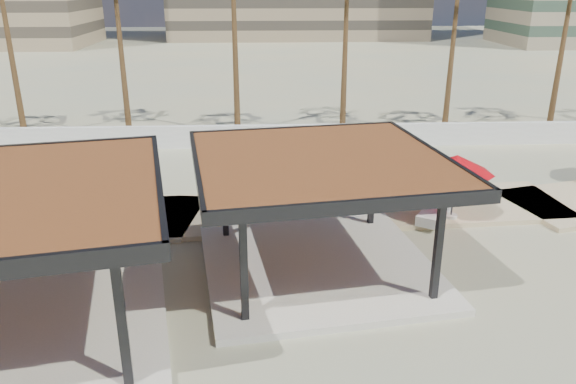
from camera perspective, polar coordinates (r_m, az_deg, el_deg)
The scene contains 7 objects.
ground at distance 15.26m, azimuth 3.73°, elevation -12.20°, with size 200.00×200.00×0.00m, color tan.
promenade at distance 22.28m, azimuth 6.74°, elevation -1.12°, with size 44.45×7.97×0.24m.
boundary_wall at distance 29.78m, azimuth 0.44°, elevation 5.73°, with size 56.00×0.30×1.20m, color silver.
pavilion_central at distance 16.49m, azimuth 3.21°, elevation -1.15°, with size 8.11×8.11×3.61m.
umbrella_b at distance 20.90m, azimuth -24.33°, elevation 2.73°, with size 3.57×3.57×2.69m.
umbrella_c at distance 20.65m, azimuth 16.76°, elevation 2.73°, with size 3.47×3.47×2.38m.
lounger_b at distance 21.11m, azimuth 14.67°, elevation -1.98°, with size 1.81×2.28×0.85m.
Camera 1 is at (-1.57, -12.73, 8.27)m, focal length 35.00 mm.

